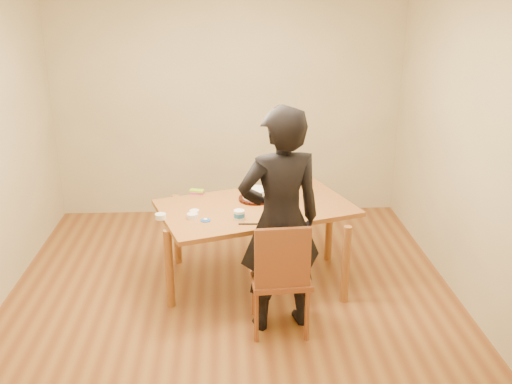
{
  "coord_description": "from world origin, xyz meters",
  "views": [
    {
      "loc": [
        -0.02,
        -4.25,
        2.61
      ],
      "look_at": [
        0.23,
        0.43,
        0.9
      ],
      "focal_mm": 40.0,
      "sensor_mm": 36.0,
      "label": 1
    }
  ],
  "objects_px": {
    "dining_table": "(256,208)",
    "cake_plate": "(255,199)",
    "cake": "(255,194)",
    "person": "(280,221)",
    "dining_chair": "(280,277)"
  },
  "relations": [
    {
      "from": "dining_table",
      "to": "cake_plate",
      "type": "height_order",
      "value": "cake_plate"
    },
    {
      "from": "cake",
      "to": "person",
      "type": "relative_size",
      "value": 0.13
    },
    {
      "from": "dining_table",
      "to": "person",
      "type": "relative_size",
      "value": 0.92
    },
    {
      "from": "dining_chair",
      "to": "cake_plate",
      "type": "bearing_deg",
      "value": 95.37
    },
    {
      "from": "cake_plate",
      "to": "person",
      "type": "distance_m",
      "value": 0.9
    },
    {
      "from": "cake",
      "to": "cake_plate",
      "type": "bearing_deg",
      "value": 0.0
    },
    {
      "from": "dining_chair",
      "to": "person",
      "type": "relative_size",
      "value": 0.25
    },
    {
      "from": "cake_plate",
      "to": "cake",
      "type": "relative_size",
      "value": 1.32
    },
    {
      "from": "dining_table",
      "to": "dining_chair",
      "type": "relative_size",
      "value": 3.67
    },
    {
      "from": "cake_plate",
      "to": "cake",
      "type": "distance_m",
      "value": 0.05
    },
    {
      "from": "cake",
      "to": "person",
      "type": "xyz_separation_m",
      "value": [
        0.15,
        -0.88,
        0.09
      ]
    },
    {
      "from": "dining_chair",
      "to": "person",
      "type": "xyz_separation_m",
      "value": [
        0.0,
        0.05,
        0.46
      ]
    },
    {
      "from": "cake",
      "to": "dining_chair",
      "type": "bearing_deg",
      "value": -80.96
    },
    {
      "from": "cake_plate",
      "to": "person",
      "type": "relative_size",
      "value": 0.17
    },
    {
      "from": "dining_chair",
      "to": "cake",
      "type": "distance_m",
      "value": 1.0
    }
  ]
}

